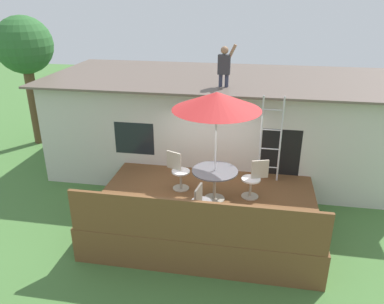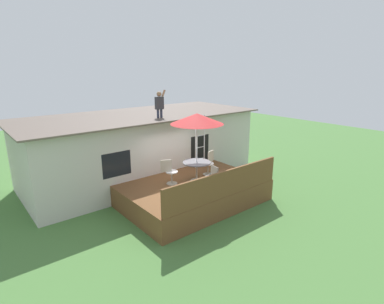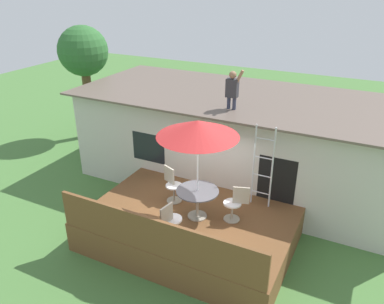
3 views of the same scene
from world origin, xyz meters
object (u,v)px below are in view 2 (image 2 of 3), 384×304
(patio_umbrella, at_px, (197,119))
(patio_chair_left, at_px, (170,172))
(person_figure, at_px, (160,103))
(patio_chair_right, at_px, (209,163))
(patio_chair_near, at_px, (212,178))
(patio_table, at_px, (197,166))
(step_ladder, at_px, (200,142))

(patio_umbrella, relative_size, patio_chair_left, 2.76)
(person_figure, relative_size, patio_chair_right, 1.21)
(patio_chair_right, distance_m, patio_chair_near, 1.68)
(patio_table, xyz_separation_m, patio_chair_left, (-0.93, 0.41, -0.13))
(patio_chair_left, bearing_deg, person_figure, 88.64)
(person_figure, xyz_separation_m, patio_chair_near, (-0.10, -3.29, -2.26))
(step_ladder, bearing_deg, patio_chair_left, -158.98)
(patio_chair_near, bearing_deg, patio_table, 0.00)
(patio_chair_left, height_order, patio_chair_near, same)
(patio_umbrella, relative_size, person_figure, 2.29)
(patio_chair_right, bearing_deg, patio_umbrella, -0.00)
(patio_table, distance_m, step_ladder, 1.81)
(patio_table, bearing_deg, patio_chair_near, -99.48)
(step_ladder, relative_size, patio_chair_right, 2.39)
(patio_umbrella, bearing_deg, patio_chair_near, -99.48)
(patio_table, bearing_deg, patio_chair_right, 18.23)
(patio_table, distance_m, patio_chair_near, 1.05)
(patio_umbrella, height_order, step_ladder, patio_umbrella)
(patio_table, xyz_separation_m, patio_chair_near, (-0.17, -1.03, -0.13))
(patio_umbrella, distance_m, patio_chair_left, 2.15)
(patio_chair_left, relative_size, patio_chair_near, 1.00)
(step_ladder, xyz_separation_m, patio_chair_right, (-0.34, -0.94, -0.64))
(person_figure, relative_size, patio_chair_left, 1.21)
(patio_table, bearing_deg, person_figure, 91.68)
(patio_table, height_order, patio_umbrella, patio_umbrella)
(person_figure, bearing_deg, patio_chair_near, -91.83)
(step_ladder, height_order, patio_chair_left, step_ladder)
(patio_table, distance_m, patio_chair_left, 1.02)
(patio_table, distance_m, patio_umbrella, 1.76)
(step_ladder, distance_m, person_figure, 2.31)
(patio_chair_right, bearing_deg, person_figure, -82.67)
(patio_table, xyz_separation_m, patio_chair_right, (0.88, 0.29, -0.13))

